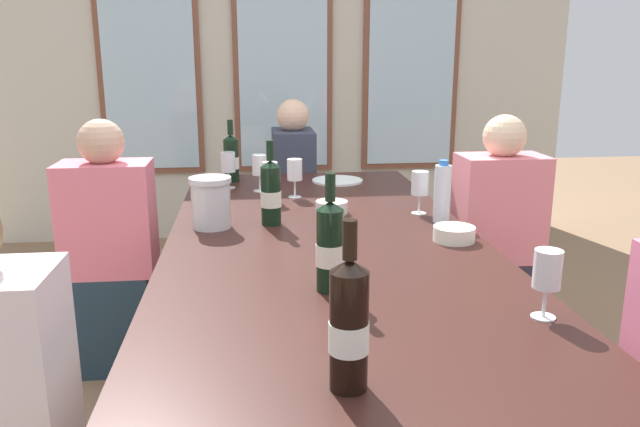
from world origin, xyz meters
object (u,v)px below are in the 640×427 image
at_px(wine_bottle_0, 231,158).
at_px(wine_bottle_1, 330,246).
at_px(tasting_bowl_1, 332,207).
at_px(wine_bottle_3, 349,325).
at_px(wine_glass_4, 259,167).
at_px(seated_person_2, 111,255).
at_px(dining_table, 330,266).
at_px(wine_glass_0, 295,172).
at_px(seated_person_3, 497,242).
at_px(metal_pitcher, 211,202).
at_px(wine_glass_1, 228,164).
at_px(wine_glass_2, 547,271).
at_px(wine_glass_5, 420,185).
at_px(seated_person_4, 294,197).
at_px(white_plate_0, 337,181).
at_px(water_bottle, 442,193).
at_px(tasting_bowl_0, 454,234).
at_px(wine_bottle_2, 271,193).
at_px(wine_glass_3, 270,175).

distance_m(wine_bottle_0, wine_bottle_1, 1.57).
bearing_deg(tasting_bowl_1, wine_bottle_3, -96.06).
height_order(wine_glass_4, seated_person_2, seated_person_2).
bearing_deg(wine_bottle_3, dining_table, 85.11).
height_order(wine_glass_0, seated_person_3, seated_person_3).
xyz_separation_m(metal_pitcher, wine_glass_1, (0.04, 0.70, 0.02)).
relative_size(wine_glass_2, seated_person_2, 0.16).
xyz_separation_m(wine_glass_4, wine_glass_5, (0.63, -0.50, -0.00)).
xyz_separation_m(seated_person_3, seated_person_4, (-0.86, 1.03, 0.00)).
bearing_deg(wine_bottle_0, wine_glass_1, -93.62).
relative_size(wine_glass_1, wine_glass_2, 1.00).
xyz_separation_m(white_plate_0, water_bottle, (0.29, -0.82, 0.11)).
distance_m(wine_glass_2, seated_person_2, 1.88).
distance_m(tasting_bowl_0, seated_person_3, 0.80).
xyz_separation_m(metal_pitcher, wine_bottle_1, (0.36, -0.68, 0.03)).
bearing_deg(wine_bottle_1, tasting_bowl_1, 82.27).
xyz_separation_m(water_bottle, wine_glass_1, (-0.83, 0.72, 0.00)).
xyz_separation_m(dining_table, wine_glass_5, (0.42, 0.44, 0.17)).
bearing_deg(wine_bottle_1, wine_bottle_3, -93.31).
relative_size(dining_table, wine_glass_4, 15.78).
relative_size(dining_table, seated_person_4, 2.47).
xyz_separation_m(water_bottle, wine_glass_2, (-0.02, -0.91, 0.01)).
relative_size(white_plate_0, metal_pitcher, 1.34).
height_order(metal_pitcher, wine_glass_1, metal_pitcher).
relative_size(metal_pitcher, wine_bottle_3, 0.56).
xyz_separation_m(wine_glass_1, seated_person_2, (-0.50, -0.33, -0.33)).
height_order(wine_bottle_0, wine_glass_2, wine_bottle_0).
distance_m(dining_table, wine_glass_2, 0.77).
height_order(wine_bottle_0, wine_glass_1, wine_bottle_0).
bearing_deg(wine_bottle_1, water_bottle, 52.12).
relative_size(water_bottle, wine_glass_5, 1.38).
bearing_deg(metal_pitcher, seated_person_3, 16.16).
xyz_separation_m(wine_glass_1, seated_person_4, (0.36, 0.70, -0.33)).
height_order(metal_pitcher, wine_glass_4, metal_pitcher).
relative_size(wine_bottle_1, seated_person_2, 0.29).
relative_size(wine_glass_4, seated_person_3, 0.16).
distance_m(wine_bottle_2, wine_glass_4, 0.59).
relative_size(wine_bottle_0, wine_glass_3, 1.79).
xyz_separation_m(wine_glass_0, wine_glass_3, (-0.11, -0.07, -0.00)).
relative_size(white_plate_0, wine_glass_1, 1.47).
height_order(wine_bottle_3, wine_glass_0, wine_bottle_3).
relative_size(wine_bottle_3, wine_glass_5, 1.94).
xyz_separation_m(white_plate_0, wine_glass_5, (0.24, -0.68, 0.11)).
distance_m(wine_bottle_2, wine_bottle_3, 1.22).
bearing_deg(tasting_bowl_0, seated_person_3, 56.37).
xyz_separation_m(dining_table, seated_person_2, (-0.86, 0.69, -0.16)).
xyz_separation_m(wine_bottle_3, wine_glass_1, (-0.28, 1.90, -0.01)).
relative_size(wine_bottle_1, water_bottle, 1.36).
relative_size(metal_pitcher, water_bottle, 0.79).
bearing_deg(seated_person_3, wine_bottle_1, -130.91).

